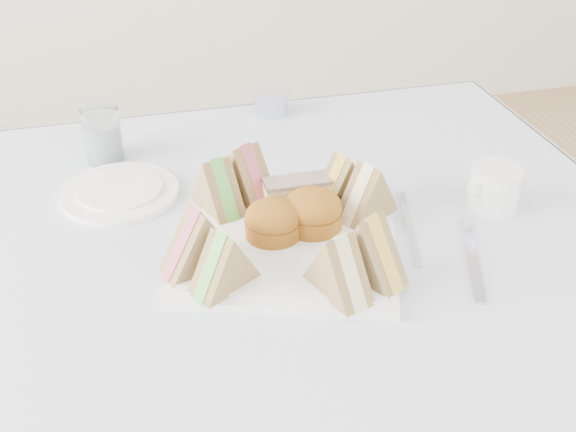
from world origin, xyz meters
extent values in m
cube|color=silver|center=(0.00, 0.00, 0.74)|extent=(1.02, 1.02, 0.01)
cube|color=white|center=(-0.01, 0.03, 0.75)|extent=(0.37, 0.37, 0.01)
cylinder|color=#8C6116|center=(-0.03, 0.04, 0.78)|extent=(0.10, 0.10, 0.05)
cylinder|color=#8C6116|center=(0.03, 0.05, 0.79)|extent=(0.09, 0.09, 0.06)
cube|color=#D3BC7E|center=(0.02, 0.11, 0.78)|extent=(0.09, 0.04, 0.04)
cylinder|color=white|center=(-0.23, 0.22, 0.75)|extent=(0.19, 0.19, 0.01)
cylinder|color=white|center=(-0.24, 0.35, 0.79)|extent=(0.07, 0.07, 0.09)
cylinder|color=silver|center=(0.07, 0.46, 0.77)|extent=(0.08, 0.08, 0.04)
cube|color=silver|center=(0.22, -0.06, 0.75)|extent=(0.08, 0.18, 0.00)
cube|color=silver|center=(0.16, 0.01, 0.75)|extent=(0.05, 0.15, 0.00)
cylinder|color=white|center=(0.31, 0.05, 0.78)|extent=(0.09, 0.09, 0.07)
camera|label=1|loc=(-0.22, -0.75, 1.31)|focal=45.00mm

